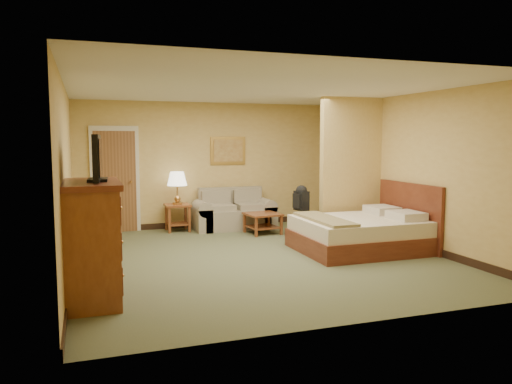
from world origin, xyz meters
name	(u,v)px	position (x,y,z in m)	size (l,w,h in m)	color
floor	(257,257)	(0.00, 0.00, 0.00)	(6.00, 6.00, 0.00)	#535939
ceiling	(257,88)	(0.00, 0.00, 2.60)	(6.00, 6.00, 0.00)	white
back_wall	(211,165)	(0.00, 3.00, 1.30)	(5.50, 0.02, 2.60)	tan
left_wall	(67,179)	(-2.75, 0.00, 1.30)	(0.02, 6.00, 2.60)	tan
right_wall	(409,171)	(2.75, 0.00, 1.30)	(0.02, 6.00, 2.60)	tan
partition	(351,168)	(2.15, 0.93, 1.30)	(1.20, 0.15, 2.60)	tan
door	(115,180)	(-1.95, 2.96, 1.03)	(0.94, 0.16, 2.10)	beige
baseboard	(211,223)	(0.00, 2.99, 0.06)	(5.50, 0.02, 0.12)	black
loveseat	(234,215)	(0.37, 2.57, 0.27)	(1.65, 0.77, 0.84)	gray
side_table	(178,213)	(-0.78, 2.65, 0.36)	(0.49, 0.49, 0.54)	brown
table_lamp	(177,180)	(-0.78, 2.65, 1.04)	(0.39, 0.39, 0.65)	#B58042
coffee_table	(263,219)	(0.74, 1.83, 0.29)	(0.69, 0.69, 0.40)	brown
wall_picture	(228,151)	(0.37, 2.97, 1.60)	(0.76, 0.04, 0.59)	#B78E3F
dresser	(91,241)	(-2.48, -1.34, 0.69)	(0.67, 1.28, 1.36)	brown
tv	(97,159)	(-2.38, -1.34, 1.61)	(0.24, 0.85, 0.52)	black
bed	(363,232)	(1.82, -0.10, 0.30)	(2.00, 1.70, 1.10)	#552113
backpack	(301,197)	(1.23, 1.08, 0.78)	(0.23, 0.30, 0.46)	black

